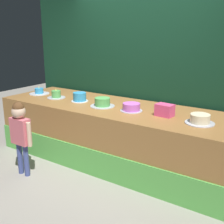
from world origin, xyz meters
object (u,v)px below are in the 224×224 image
cake_left (56,95)px  cake_center_left (80,97)px  cake_right (131,107)px  cake_far_right (200,119)px  cake_center_right (102,103)px  pink_box (165,110)px  cake_far_left (39,92)px  child_figure (20,129)px

cake_left → cake_center_left: bearing=4.0°
cake_center_left → cake_right: 0.94m
cake_left → cake_far_right: 2.35m
cake_center_right → cake_far_right: 1.41m
pink_box → cake_right: bearing=-176.0°
cake_center_left → cake_far_right: 1.88m
cake_center_left → cake_far_left: bearing=178.2°
child_figure → cake_center_left: child_figure is taller
cake_center_right → cake_right: bearing=2.5°
pink_box → cake_center_right: bearing=-176.8°
pink_box → cake_center_right: pink_box is taller
cake_left → cake_far_right: (2.35, -0.02, 0.00)m
cake_center_left → cake_far_right: cake_center_left is taller
cake_center_right → cake_right: (0.47, 0.02, -0.01)m
cake_far_left → cake_right: size_ratio=1.14×
cake_center_left → cake_far_right: bearing=-1.6°
child_figure → cake_far_left: bearing=126.3°
child_figure → cake_center_right: bearing=55.8°
pink_box → child_figure: bearing=-147.6°
cake_center_right → cake_far_right: bearing=-0.0°
pink_box → cake_center_right: size_ratio=0.62×
cake_far_left → cake_left: 0.47m
pink_box → cake_far_left: (-2.35, 0.03, -0.04)m
cake_left → cake_center_left: (0.47, 0.03, 0.02)m
pink_box → cake_right: pink_box is taller
cake_left → cake_center_right: bearing=-1.2°
child_figure → cake_far_right: 2.28m
child_figure → cake_center_left: size_ratio=3.90×
pink_box → cake_center_right: 0.94m
cake_center_right → cake_far_right: cake_center_right is taller
cake_right → cake_left: bearing=-180.0°
pink_box → cake_far_right: bearing=-6.5°
child_figure → cake_center_right: 1.18m
cake_center_left → cake_center_right: (0.47, -0.05, -0.01)m
cake_far_left → child_figure: bearing=-53.7°
cake_far_left → cake_left: size_ratio=1.17×
child_figure → cake_far_left: size_ratio=2.97×
pink_box → cake_left: cake_left is taller
child_figure → cake_far_left: child_figure is taller
child_figure → cake_far_right: bearing=24.9°
pink_box → cake_far_right: pink_box is taller
child_figure → cake_right: size_ratio=3.38×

